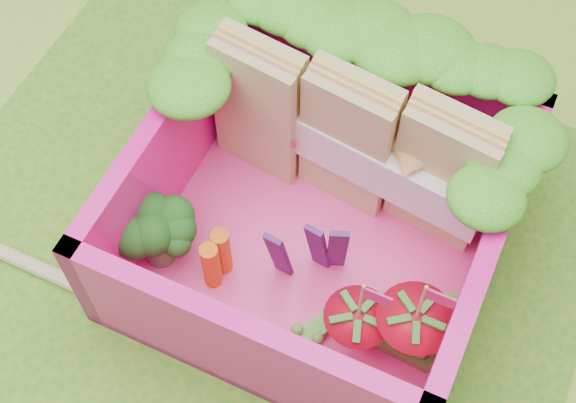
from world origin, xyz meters
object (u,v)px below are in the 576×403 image
(strawberry_right, at_px, (411,333))
(sandwich_stack, at_px, (350,140))
(bento_box, at_px, (318,210))
(broccoli, at_px, (155,233))
(strawberry_left, at_px, (356,329))

(strawberry_right, bearing_deg, sandwich_stack, 130.37)
(bento_box, height_order, broccoli, bento_box)
(sandwich_stack, bearing_deg, strawberry_right, -49.63)
(sandwich_stack, relative_size, strawberry_right, 2.25)
(bento_box, xyz_separation_m, broccoli, (-0.52, -0.31, -0.05))
(sandwich_stack, height_order, broccoli, sandwich_stack)
(broccoli, relative_size, strawberry_right, 0.66)
(sandwich_stack, bearing_deg, strawberry_left, -64.80)
(strawberry_right, bearing_deg, strawberry_left, -160.79)
(strawberry_left, bearing_deg, sandwich_stack, 115.20)
(bento_box, relative_size, broccoli, 3.87)
(broccoli, height_order, strawberry_right, strawberry_right)
(broccoli, bearing_deg, sandwich_stack, 48.76)
(bento_box, relative_size, sandwich_stack, 1.13)
(bento_box, distance_m, broccoli, 0.61)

